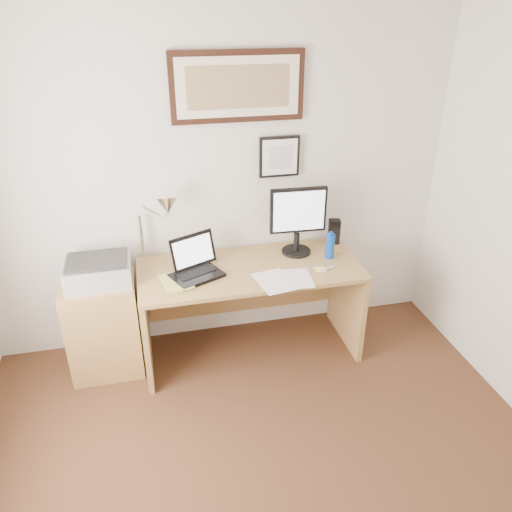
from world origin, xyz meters
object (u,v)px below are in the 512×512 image
object	(u,v)px
printer	(98,271)
laptop	(195,266)
desk	(248,289)
lcd_monitor	(298,218)
water_bottle	(330,246)
book	(163,285)
side_cabinet	(104,327)

from	to	relation	value
printer	laptop	bearing A→B (deg)	-5.49
desk	lcd_monitor	xyz separation A→B (m)	(0.40, 0.06, 0.53)
water_bottle	lcd_monitor	world-z (taller)	lcd_monitor
book	lcd_monitor	bearing A→B (deg)	14.73
laptop	lcd_monitor	distance (m)	0.84
book	laptop	xyz separation A→B (m)	(0.24, 0.12, 0.05)
water_bottle	desk	xyz separation A→B (m)	(-0.61, 0.07, -0.33)
water_bottle	lcd_monitor	bearing A→B (deg)	149.12
desk	lcd_monitor	size ratio (longest dim) A/B	3.08
desk	printer	size ratio (longest dim) A/B	3.64
laptop	lcd_monitor	bearing A→B (deg)	10.73
side_cabinet	printer	distance (m)	0.45
water_bottle	book	xyz separation A→B (m)	(-1.24, -0.14, -0.08)
book	lcd_monitor	xyz separation A→B (m)	(1.02, 0.27, 0.28)
book	desk	bearing A→B (deg)	18.39
water_bottle	printer	bearing A→B (deg)	178.53
water_bottle	book	world-z (taller)	water_bottle
laptop	lcd_monitor	size ratio (longest dim) A/B	0.81
water_bottle	lcd_monitor	distance (m)	0.32
side_cabinet	desk	size ratio (longest dim) A/B	0.46
side_cabinet	printer	bearing A→B (deg)	24.51
water_bottle	desk	world-z (taller)	water_bottle
side_cabinet	lcd_monitor	world-z (taller)	lcd_monitor
lcd_monitor	laptop	bearing A→B (deg)	-169.27
water_bottle	laptop	world-z (taller)	laptop
water_bottle	printer	distance (m)	1.66
water_bottle	desk	size ratio (longest dim) A/B	0.12
book	side_cabinet	bearing A→B (deg)	158.54
side_cabinet	desk	distance (m)	1.08
printer	side_cabinet	bearing A→B (deg)	-155.49
side_cabinet	lcd_monitor	size ratio (longest dim) A/B	1.40
water_bottle	desk	distance (m)	0.70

